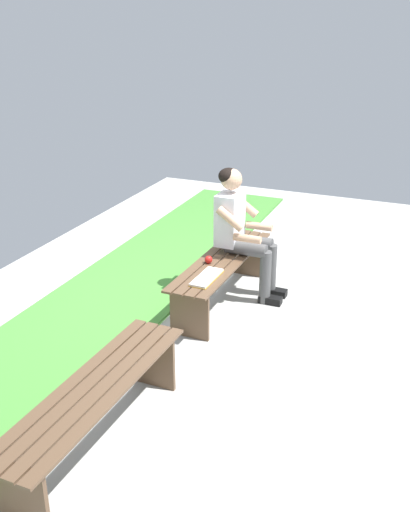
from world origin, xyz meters
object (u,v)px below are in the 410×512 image
Objects in this scene: bench_near at (222,270)px; person_seated at (242,228)px; apple at (209,260)px; book_open at (207,278)px; bench_far at (96,401)px.

bench_near is 0.44m from person_seated.
book_open is (0.32, 0.11, -0.03)m from apple.
book_open is at bearing 19.71° from apple.
bench_near is 0.48m from book_open.
person_seated is (-0.25, 0.10, 0.35)m from bench_near.
bench_far is (2.19, -0.00, 0.00)m from bench_near.
apple reaches higher than bench_far.
person_seated reaches higher than bench_far.
bench_far is 1.36× the size of person_seated.
bench_near is 2.19m from bench_far.
book_open reaches higher than bench_near.
bench_far is 4.11× the size of book_open.
apple is (-2.05, -0.08, 0.15)m from bench_far.
bench_near is 1.32× the size of person_seated.
person_seated reaches higher than book_open.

